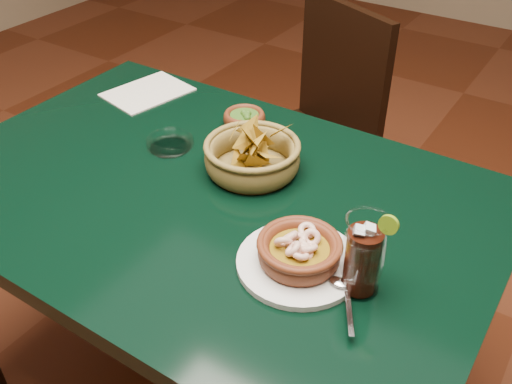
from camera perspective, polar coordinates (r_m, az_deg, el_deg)
The scene contains 8 objects.
dining_table at distance 1.26m, azimuth -4.83°, elevation -3.30°, with size 1.20×0.80×0.75m.
dining_chair at distance 1.89m, azimuth 5.32°, elevation 5.79°, with size 0.55×0.55×0.90m.
shrimp_plate at distance 1.00m, azimuth 4.36°, elevation -6.13°, with size 0.27×0.22×0.07m.
chip_basket at distance 1.23m, azimuth -0.37°, elevation 3.60°, with size 0.24×0.24×0.14m.
guacamole_ramekin at distance 1.41m, azimuth -1.16°, elevation 7.37°, with size 0.12×0.12×0.04m.
cola_drink at distance 0.95m, azimuth 10.64°, elevation -6.28°, with size 0.15×0.15×0.17m.
glass_ashtray at distance 1.34m, azimuth -8.59°, elevation 4.89°, with size 0.12×0.12×0.03m.
paper_menu at distance 1.61m, azimuth -10.79°, elevation 9.78°, with size 0.20×0.24×0.00m.
Camera 1 is at (0.62, -0.75, 1.45)m, focal length 40.00 mm.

